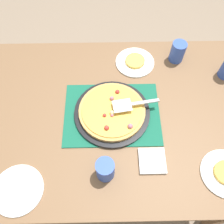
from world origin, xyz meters
name	(u,v)px	position (x,y,z in m)	size (l,w,h in m)	color
ground_plane	(112,161)	(0.00, 0.00, 0.00)	(8.00, 8.00, 0.00)	#84705B
dining_table	(112,124)	(0.00, 0.00, 0.64)	(1.40, 1.00, 0.75)	brown
placemat	(112,114)	(0.00, 0.00, 0.75)	(0.48, 0.36, 0.01)	#145B42
pizza_pan	(112,113)	(0.00, 0.00, 0.76)	(0.38, 0.38, 0.01)	black
pizza	(112,111)	(0.00, 0.00, 0.78)	(0.33, 0.33, 0.05)	tan
plate_far_right	(135,62)	(-0.14, -0.33, 0.76)	(0.22, 0.22, 0.01)	white
plate_side	(18,190)	(0.41, 0.37, 0.76)	(0.22, 0.22, 0.01)	white
served_slice_right	(135,61)	(-0.14, -0.33, 0.77)	(0.11, 0.11, 0.02)	#EAB747
cup_near	(178,52)	(-0.37, -0.36, 0.81)	(0.08, 0.08, 0.12)	#3351AD
cup_corner	(105,170)	(0.03, 0.30, 0.81)	(0.08, 0.08, 0.12)	#3351AD
pizza_server	(132,104)	(-0.10, -0.02, 0.82)	(0.23, 0.08, 0.01)	silver
napkin_stack	(152,161)	(-0.18, 0.25, 0.76)	(0.12, 0.12, 0.02)	white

